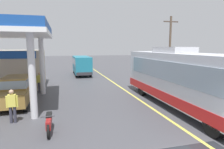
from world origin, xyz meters
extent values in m
plane|color=#424247|center=(0.00, 20.00, 0.00)|extent=(120.00, 120.00, 0.00)
cube|color=#D8CC4C|center=(0.00, 15.00, 0.00)|extent=(0.16, 50.00, 0.01)
cube|color=silver|center=(1.82, 6.02, 1.88)|extent=(2.50, 11.00, 2.90)
cube|color=red|center=(1.82, 6.02, 0.77)|extent=(2.54, 11.04, 0.56)
cube|color=#8C9EAD|center=(0.55, 6.02, 2.33)|extent=(0.06, 9.35, 1.10)
cube|color=#8C9EAD|center=(3.09, 6.02, 2.33)|extent=(0.06, 9.35, 1.10)
cube|color=#B2B2B7|center=(1.82, 7.02, 3.51)|extent=(1.60, 2.80, 0.36)
cylinder|color=black|center=(0.72, 2.12, 0.50)|extent=(0.30, 1.00, 1.00)
cylinder|color=black|center=(0.72, 9.32, 0.50)|extent=(0.30, 1.00, 1.00)
cylinder|color=black|center=(2.92, 9.32, 0.50)|extent=(0.30, 1.00, 1.00)
cylinder|color=silver|center=(-6.68, 6.31, 2.30)|extent=(0.36, 0.36, 4.60)
cylinder|color=silver|center=(-6.68, 11.71, 2.30)|extent=(0.36, 0.36, 4.60)
cube|color=beige|center=(-10.38, 15.21, 1.70)|extent=(7.00, 4.40, 3.40)
cube|color=olive|center=(-8.04, 9.03, 0.72)|extent=(1.70, 4.20, 0.80)
cube|color=olive|center=(-8.04, 9.23, 1.47)|extent=(1.50, 2.31, 0.70)
cube|color=#8C9EAD|center=(-8.04, 9.23, 1.47)|extent=(1.53, 2.35, 0.49)
cylinder|color=black|center=(-7.29, 7.53, 0.32)|extent=(0.20, 0.64, 0.64)
cylinder|color=black|center=(-8.79, 10.53, 0.32)|extent=(0.20, 0.64, 0.64)
cylinder|color=black|center=(-7.29, 10.53, 0.32)|extent=(0.20, 0.64, 0.64)
cube|color=teal|center=(-2.61, 21.59, 1.39)|extent=(2.00, 6.00, 2.10)
cube|color=#8C9EAD|center=(-2.61, 21.59, 1.79)|extent=(2.04, 5.10, 0.80)
cube|color=#2D2D33|center=(-2.61, 18.54, 0.54)|extent=(1.90, 0.16, 0.36)
cylinder|color=black|center=(-3.49, 19.59, 0.38)|extent=(0.22, 0.76, 0.76)
cylinder|color=black|center=(-1.73, 19.59, 0.38)|extent=(0.22, 0.76, 0.76)
cylinder|color=black|center=(-3.49, 23.59, 0.38)|extent=(0.22, 0.76, 0.76)
cylinder|color=black|center=(-1.73, 23.59, 0.38)|extent=(0.22, 0.76, 0.76)
cylinder|color=black|center=(-5.83, 3.75, 0.30)|extent=(0.10, 0.60, 0.60)
cylinder|color=black|center=(-5.83, 4.95, 0.30)|extent=(0.10, 0.60, 0.60)
cube|color=maroon|center=(-5.83, 4.35, 0.50)|extent=(0.20, 1.30, 0.36)
cube|color=black|center=(-5.83, 4.50, 0.72)|extent=(0.24, 0.60, 0.12)
cylinder|color=#2D2D33|center=(-5.83, 3.80, 0.90)|extent=(0.55, 0.04, 0.04)
cylinder|color=#33333F|center=(-7.05, 12.38, 0.41)|extent=(0.14, 0.14, 0.82)
cylinder|color=#33333F|center=(-6.87, 12.38, 0.41)|extent=(0.14, 0.14, 0.82)
cube|color=#D8CC4C|center=(-6.96, 12.38, 1.12)|extent=(0.36, 0.22, 0.60)
sphere|color=tan|center=(-6.96, 12.38, 1.55)|extent=(0.22, 0.22, 0.22)
cylinder|color=#D8CC4C|center=(-7.19, 12.38, 1.07)|extent=(0.09, 0.09, 0.58)
cylinder|color=#D8CC4C|center=(-6.73, 12.38, 1.07)|extent=(0.09, 0.09, 0.58)
cylinder|color=#33333F|center=(-7.69, 5.88, 0.41)|extent=(0.14, 0.14, 0.82)
cylinder|color=#33333F|center=(-7.51, 5.88, 0.41)|extent=(0.14, 0.14, 0.82)
cube|color=#D8CC4C|center=(-7.60, 5.88, 1.12)|extent=(0.36, 0.22, 0.60)
sphere|color=tan|center=(-7.60, 5.88, 1.55)|extent=(0.22, 0.22, 0.22)
cylinder|color=#D8CC4C|center=(-7.83, 5.88, 1.07)|extent=(0.09, 0.09, 0.58)
cylinder|color=#D8CC4C|center=(-7.37, 5.88, 1.07)|extent=(0.09, 0.09, 0.58)
cylinder|color=brown|center=(6.93, 15.80, 3.56)|extent=(0.24, 0.24, 7.12)
cube|color=#4C3D33|center=(6.93, 15.80, 6.52)|extent=(1.80, 0.12, 0.12)
camera|label=1|loc=(-5.23, -4.06, 3.68)|focal=30.87mm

